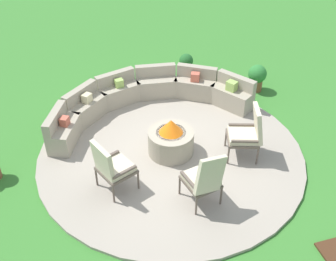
% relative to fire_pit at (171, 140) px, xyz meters
% --- Properties ---
extents(ground_plane, '(24.00, 24.00, 0.00)m').
position_rel_fire_pit_xyz_m(ground_plane, '(0.00, 0.00, -0.37)').
color(ground_plane, '#387A2D').
extents(patio_circle, '(5.29, 5.29, 0.06)m').
position_rel_fire_pit_xyz_m(patio_circle, '(0.00, 0.00, -0.34)').
color(patio_circle, '#9E9384').
rests_on(patio_circle, ground_plane).
extents(fire_pit, '(0.91, 0.91, 0.78)m').
position_rel_fire_pit_xyz_m(fire_pit, '(0.00, 0.00, 0.00)').
color(fire_pit, '#9E937F').
rests_on(fire_pit, patio_circle).
extents(curved_stone_bench, '(4.66, 2.09, 0.74)m').
position_rel_fire_pit_xyz_m(curved_stone_bench, '(-0.13, 1.65, -0.00)').
color(curved_stone_bench, '#9E937F').
rests_on(curved_stone_bench, patio_circle).
extents(lounge_chair_front_left, '(0.77, 0.77, 1.07)m').
position_rel_fire_pit_xyz_m(lounge_chair_front_left, '(-1.29, -0.71, 0.25)').
color(lounge_chair_front_left, brown).
rests_on(lounge_chair_front_left, patio_circle).
extents(lounge_chair_front_right, '(0.68, 0.71, 1.13)m').
position_rel_fire_pit_xyz_m(lounge_chair_front_right, '(0.13, -1.47, 0.25)').
color(lounge_chair_front_right, brown).
rests_on(lounge_chair_front_right, patio_circle).
extents(lounge_chair_back_left, '(0.78, 0.75, 1.11)m').
position_rel_fire_pit_xyz_m(lounge_chair_back_left, '(1.39, -0.51, 0.26)').
color(lounge_chair_back_left, brown).
rests_on(lounge_chair_back_left, patio_circle).
extents(potted_plant_0, '(0.45, 0.45, 0.69)m').
position_rel_fire_pit_xyz_m(potted_plant_0, '(2.75, 1.79, 0.03)').
color(potted_plant_0, brown).
rests_on(potted_plant_0, ground_plane).
extents(potted_plant_1, '(0.36, 0.36, 0.63)m').
position_rel_fire_pit_xyz_m(potted_plant_1, '(1.31, 2.98, -0.01)').
color(potted_plant_1, '#A89E8E').
rests_on(potted_plant_1, ground_plane).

